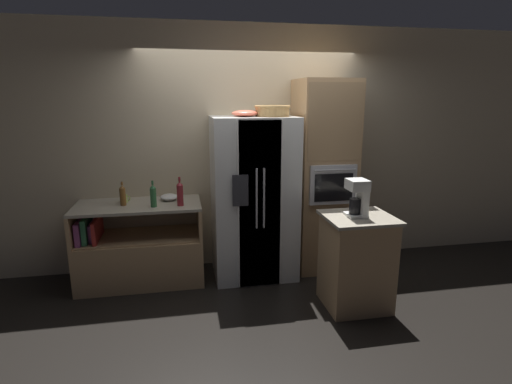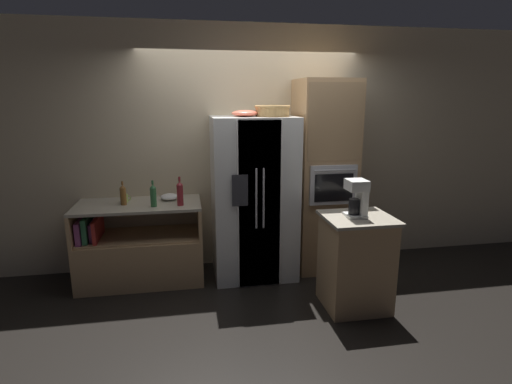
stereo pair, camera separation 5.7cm
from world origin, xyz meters
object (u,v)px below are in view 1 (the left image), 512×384
object	(u,v)px
wicker_basket	(272,110)
bottle_wide	(153,196)
bottle_short	(123,195)
wall_oven	(323,177)
mug	(124,199)
coffee_maker	(359,196)
mixing_bowl	(169,197)
refrigerator	(254,198)
bottle_tall	(180,193)
fruit_bowl	(245,113)

from	to	relation	value
wicker_basket	bottle_wide	size ratio (longest dim) A/B	1.37
bottle_short	bottle_wide	distance (m)	0.34
wall_oven	mug	size ratio (longest dim) A/B	19.60
bottle_short	mug	world-z (taller)	bottle_short
wall_oven	coffee_maker	world-z (taller)	wall_oven
mug	mixing_bowl	xyz separation A→B (m)	(0.48, 0.02, -0.01)
refrigerator	mixing_bowl	distance (m)	0.93
wicker_basket	bottle_tall	world-z (taller)	wicker_basket
fruit_bowl	wall_oven	bearing A→B (deg)	6.08
mixing_bowl	bottle_wide	bearing A→B (deg)	-121.10
bottle_wide	mixing_bowl	bearing A→B (deg)	58.90
wicker_basket	mug	xyz separation A→B (m)	(-1.60, 0.17, -0.93)
wall_oven	bottle_wide	world-z (taller)	wall_oven
bottle_wide	coffee_maker	size ratio (longest dim) A/B	0.79
mug	fruit_bowl	bearing A→B (deg)	-7.20
bottle_short	bottle_wide	world-z (taller)	bottle_wide
bottle_short	mug	bearing A→B (deg)	93.64
wicker_basket	fruit_bowl	size ratio (longest dim) A/B	1.34
bottle_short	coffee_maker	world-z (taller)	coffee_maker
wall_oven	mug	xyz separation A→B (m)	(-2.23, 0.07, -0.17)
mixing_bowl	fruit_bowl	bearing A→B (deg)	-12.47
mug	coffee_maker	world-z (taller)	coffee_maker
wicker_basket	bottle_tall	size ratio (longest dim) A/B	1.24
refrigerator	wicker_basket	world-z (taller)	wicker_basket
bottle_tall	bottle_short	size ratio (longest dim) A/B	1.21
bottle_wide	mixing_bowl	xyz separation A→B (m)	(0.15, 0.25, -0.09)
wicker_basket	bottle_short	distance (m)	1.81
fruit_bowl	bottle_tall	size ratio (longest dim) A/B	0.92
bottle_short	coffee_maker	distance (m)	2.40
bottle_tall	mixing_bowl	size ratio (longest dim) A/B	1.55
wall_oven	mixing_bowl	bearing A→B (deg)	177.25
refrigerator	coffee_maker	xyz separation A→B (m)	(0.82, -0.91, 0.21)
refrigerator	bottle_tall	xyz separation A→B (m)	(-0.80, -0.11, 0.12)
wall_oven	wicker_basket	xyz separation A→B (m)	(-0.63, -0.11, 0.76)
refrigerator	coffee_maker	distance (m)	1.24
wicker_basket	bottle_short	size ratio (longest dim) A/B	1.50
refrigerator	coffee_maker	size ratio (longest dim) A/B	5.15
wall_oven	bottle_tall	size ratio (longest dim) A/B	7.14
bottle_tall	mug	xyz separation A→B (m)	(-0.60, 0.24, -0.09)
fruit_bowl	wicker_basket	bearing A→B (deg)	-1.82
bottle_tall	mug	distance (m)	0.65
coffee_maker	bottle_wide	bearing A→B (deg)	157.08
mixing_bowl	refrigerator	bearing A→B (deg)	-8.86
bottle_wide	mug	xyz separation A→B (m)	(-0.33, 0.24, -0.08)
fruit_bowl	mug	size ratio (longest dim) A/B	2.54
refrigerator	mixing_bowl	world-z (taller)	refrigerator
bottle_wide	wall_oven	bearing A→B (deg)	5.12
bottle_short	mug	size ratio (longest dim) A/B	2.27
wall_oven	fruit_bowl	world-z (taller)	wall_oven
wall_oven	bottle_tall	distance (m)	1.64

